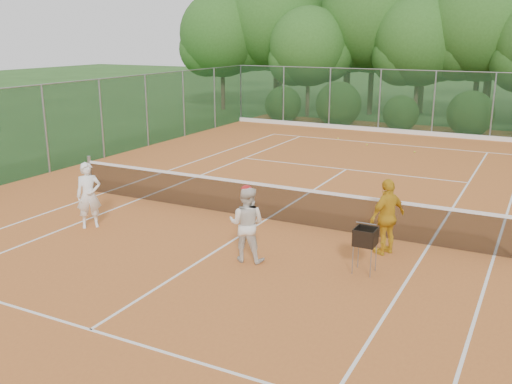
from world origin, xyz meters
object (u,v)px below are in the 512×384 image
(player_white, at_px, (89,195))
(ball_hopper, at_px, (365,238))
(player_yellow, at_px, (387,217))
(player_center_grp, at_px, (247,224))

(player_white, bearing_deg, ball_hopper, -44.06)
(player_white, xyz_separation_m, player_yellow, (6.95, 1.62, 0.02))
(player_center_grp, xyz_separation_m, player_yellow, (2.49, 1.75, 0.02))
(player_white, height_order, player_yellow, player_yellow)
(player_white, distance_m, player_yellow, 7.14)
(player_white, xyz_separation_m, ball_hopper, (6.85, 0.38, -0.07))
(player_yellow, xyz_separation_m, ball_hopper, (-0.10, -1.24, -0.09))
(player_white, bearing_deg, player_yellow, -34.11)
(player_white, relative_size, ball_hopper, 1.74)
(player_center_grp, height_order, player_yellow, player_yellow)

